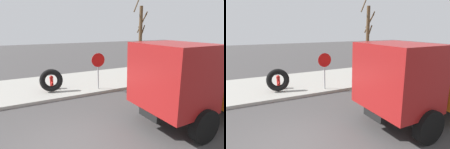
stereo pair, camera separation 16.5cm
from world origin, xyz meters
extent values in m
plane|color=#423F3F|center=(0.00, 0.00, 0.00)|extent=(80.00, 80.00, 0.00)
cube|color=#99968E|center=(0.00, 6.50, 0.07)|extent=(36.00, 5.00, 0.15)
cylinder|color=red|center=(0.67, 5.78, 0.44)|extent=(0.19, 0.19, 0.58)
sphere|color=red|center=(0.67, 5.78, 0.78)|extent=(0.22, 0.22, 0.22)
cylinder|color=red|center=(0.67, 5.61, 0.51)|extent=(0.08, 0.15, 0.08)
cylinder|color=red|center=(0.67, 5.95, 0.51)|extent=(0.08, 0.15, 0.08)
cylinder|color=red|center=(0.67, 5.61, 0.44)|extent=(0.10, 0.15, 0.10)
torus|color=black|center=(0.55, 5.22, 0.77)|extent=(1.33, 0.94, 1.24)
cylinder|color=gray|center=(2.97, 4.50, 1.15)|extent=(0.06, 0.06, 2.01)
cylinder|color=red|center=(2.97, 4.46, 1.78)|extent=(0.76, 0.02, 0.76)
cube|color=maroon|center=(3.57, -0.42, 1.90)|extent=(2.07, 2.55, 2.20)
cube|color=black|center=(6.06, -0.35, 0.67)|extent=(7.02, 1.10, 0.24)
cylinder|color=black|center=(3.80, -1.66, 0.55)|extent=(1.11, 0.33, 1.10)
cylinder|color=black|center=(3.73, 0.84, 0.55)|extent=(1.11, 0.33, 1.10)
cylinder|color=black|center=(8.33, 0.97, 0.55)|extent=(1.11, 0.33, 1.10)
cylinder|color=#4C3823|center=(6.71, 5.83, 2.52)|extent=(0.23, 0.23, 4.73)
cylinder|color=#4C3823|center=(6.95, 5.98, 3.94)|extent=(0.39, 0.58, 0.92)
cylinder|color=#4C3823|center=(6.89, 5.84, 3.27)|extent=(0.10, 0.43, 0.78)
cylinder|color=#4C3823|center=(6.97, 6.03, 3.85)|extent=(0.50, 0.62, 1.42)
cylinder|color=#4C3823|center=(6.56, 6.14, 4.98)|extent=(0.71, 0.40, 1.01)
camera|label=1|loc=(-1.25, -5.20, 3.49)|focal=31.42mm
camera|label=2|loc=(-1.10, -5.28, 3.49)|focal=31.42mm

